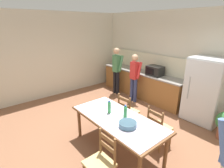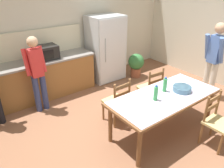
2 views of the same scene
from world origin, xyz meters
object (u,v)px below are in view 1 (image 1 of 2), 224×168
object	(u,v)px
serving_bowl	(128,124)
person_at_counter	(134,76)
bottle_near_centre	(109,107)
dining_table	(117,121)
chair_side_far_right	(158,128)
microwave	(155,71)
person_at_sink	(117,69)
chair_side_far_left	(128,112)
bottle_off_centre	(125,112)
refrigerator	(205,91)
chair_side_near_right	(101,162)

from	to	relation	value
serving_bowl	person_at_counter	xyz separation A→B (m)	(-1.83, 2.10, 0.09)
bottle_near_centre	person_at_counter	distance (m)	2.37
dining_table	chair_side_far_right	distance (m)	0.90
microwave	serving_bowl	distance (m)	2.99
person_at_sink	chair_side_far_left	bearing A→B (deg)	-124.33
chair_side_far_right	person_at_counter	distance (m)	2.36
bottle_near_centre	chair_side_far_right	distance (m)	1.12
bottle_off_centre	serving_bowl	bearing A→B (deg)	-35.33
microwave	chair_side_far_left	size ratio (longest dim) A/B	0.55
microwave	person_at_counter	size ratio (longest dim) A/B	0.31
person_at_sink	person_at_counter	bearing A→B (deg)	-91.31
dining_table	person_at_sink	bearing A→B (deg)	139.17
refrigerator	serving_bowl	size ratio (longest dim) A/B	5.34
bottle_near_centre	chair_side_far_right	xyz separation A→B (m)	(0.70, 0.75, -0.44)
serving_bowl	person_at_counter	distance (m)	2.79
bottle_off_centre	chair_side_far_right	xyz separation A→B (m)	(0.35, 0.63, -0.44)
dining_table	bottle_near_centre	bearing A→B (deg)	-179.80
chair_side_near_right	microwave	bearing A→B (deg)	113.60
chair_side_far_left	chair_side_near_right	xyz separation A→B (m)	(0.91, -1.49, 0.00)
microwave	serving_bowl	bearing A→B (deg)	-61.56
dining_table	person_at_sink	xyz separation A→B (m)	(-2.38, 2.05, 0.27)
bottle_near_centre	person_at_sink	distance (m)	2.96
chair_side_far_left	chair_side_near_right	world-z (taller)	same
refrigerator	chair_side_far_left	xyz separation A→B (m)	(-1.01, -1.79, -0.41)
bottle_off_centre	person_at_counter	bearing A→B (deg)	129.43
microwave	bottle_off_centre	size ratio (longest dim) A/B	1.85
refrigerator	chair_side_far_right	world-z (taller)	refrigerator
microwave	bottle_off_centre	world-z (taller)	microwave
dining_table	bottle_off_centre	xyz separation A→B (m)	(0.10, 0.11, 0.20)
chair_side_near_right	dining_table	bearing A→B (deg)	120.48
serving_bowl	chair_side_far_right	bearing A→B (deg)	83.28
bottle_off_centre	microwave	bearing A→B (deg)	115.52
chair_side_near_right	bottle_near_centre	bearing A→B (deg)	132.62
person_at_counter	dining_table	bearing A→B (deg)	-144.00
person_at_counter	microwave	bearing A→B (deg)	-38.58
chair_side_near_right	person_at_sink	distance (m)	4.01
bottle_off_centre	person_at_sink	distance (m)	3.15
chair_side_near_right	person_at_sink	xyz separation A→B (m)	(-2.83, 2.80, 0.51)
refrigerator	chair_side_far_right	xyz separation A→B (m)	(-0.10, -1.79, -0.41)
bottle_near_centre	microwave	bearing A→B (deg)	107.60
bottle_near_centre	chair_side_far_left	bearing A→B (deg)	105.29
dining_table	chair_side_near_right	size ratio (longest dim) A/B	2.23
bottle_off_centre	person_at_sink	world-z (taller)	person_at_sink
serving_bowl	person_at_sink	distance (m)	3.46
refrigerator	bottle_off_centre	xyz separation A→B (m)	(-0.45, -2.42, 0.03)
dining_table	chair_side_far_left	world-z (taller)	chair_side_far_left
person_at_sink	bottle_off_centre	bearing A→B (deg)	-128.07
microwave	serving_bowl	world-z (taller)	microwave
refrigerator	dining_table	size ratio (longest dim) A/B	0.84
bottle_off_centre	serving_bowl	distance (m)	0.32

